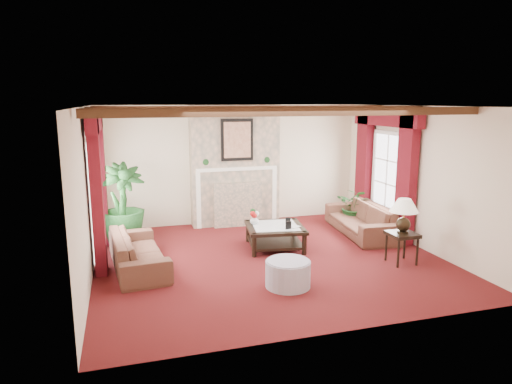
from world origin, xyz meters
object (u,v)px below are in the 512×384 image
object	(u,v)px
sofa_left	(138,245)
side_table	(402,248)
potted_palm	(123,221)
coffee_table	(275,237)
sofa_right	(361,214)
ottoman	(288,274)

from	to	relation	value
sofa_left	side_table	xyz separation A→B (m)	(4.42, -1.05, -0.12)
potted_palm	side_table	bearing A→B (deg)	-28.81
sofa_left	potted_palm	world-z (taller)	potted_palm
coffee_table	side_table	size ratio (longest dim) A/B	1.95
sofa_left	potted_palm	xyz separation A→B (m)	(-0.23, 1.51, 0.05)
sofa_right	side_table	world-z (taller)	sofa_right
coffee_table	side_table	bearing A→B (deg)	-28.79
side_table	coffee_table	bearing A→B (deg)	142.65
sofa_left	ottoman	xyz separation A→B (m)	(2.16, -1.46, -0.19)
coffee_table	potted_palm	bearing A→B (deg)	166.32
coffee_table	ottoman	xyz separation A→B (m)	(-0.41, -1.83, -0.02)
coffee_table	ottoman	world-z (taller)	coffee_table
side_table	sofa_left	bearing A→B (deg)	166.67
potted_palm	side_table	xyz separation A→B (m)	(4.65, -2.56, -0.17)
potted_palm	ottoman	world-z (taller)	potted_palm
sofa_left	coffee_table	world-z (taller)	sofa_left
side_table	ottoman	distance (m)	2.30
sofa_left	potted_palm	distance (m)	1.53
sofa_left	side_table	world-z (taller)	sofa_left
sofa_left	potted_palm	size ratio (longest dim) A/B	1.15
sofa_left	sofa_right	xyz separation A→B (m)	(4.64, 0.77, 0.03)
coffee_table	side_table	distance (m)	2.33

